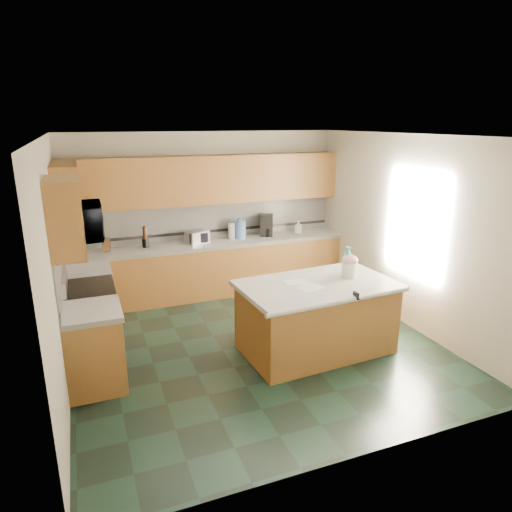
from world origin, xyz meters
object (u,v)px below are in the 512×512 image
treat_jar (349,270)px  knife_block (106,245)px  coffee_maker (267,225)px  island_top (318,285)px  toaster_oven (197,237)px  island_base (316,319)px  soap_bottle_island (348,261)px

treat_jar → knife_block: knife_block is taller
coffee_maker → island_top: bearing=-74.1°
treat_jar → knife_block: (-2.84, 2.41, 0.01)m
treat_jar → coffee_maker: 2.44m
island_top → toaster_oven: (-0.91, 2.46, 0.13)m
treat_jar → toaster_oven: (-1.40, 2.41, 0.00)m
island_base → treat_jar: 0.77m
soap_bottle_island → knife_block: bearing=124.8°
coffee_maker → treat_jar: bearing=-63.0°
island_top → soap_bottle_island: bearing=9.9°
knife_block → treat_jar: bearing=-29.6°
island_base → island_top: size_ratio=0.95×
island_base → soap_bottle_island: (0.50, 0.12, 0.68)m
soap_bottle_island → toaster_oven: 2.73m
knife_block → toaster_oven: size_ratio=0.62×
island_top → coffee_maker: bearing=78.6°
toaster_oven → coffee_maker: 1.26m
treat_jar → toaster_oven: bearing=107.2°
soap_bottle_island → coffee_maker: 2.37m
island_base → soap_bottle_island: size_ratio=4.70×
soap_bottle_island → treat_jar: bearing=-118.8°
island_base → island_top: bearing=86.4°
island_top → toaster_oven: 2.63m
treat_jar → island_top: bearing=173.4°
island_base → toaster_oven: (-0.91, 2.46, 0.59)m
island_base → toaster_oven: toaster_oven is taller
soap_bottle_island → knife_block: 3.69m
knife_block → toaster_oven: bearing=10.7°
soap_bottle_island → toaster_oven: size_ratio=1.12×
treat_jar → soap_bottle_island: bearing=64.2°
island_base → soap_bottle_island: bearing=9.9°
island_top → knife_block: size_ratio=8.97×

